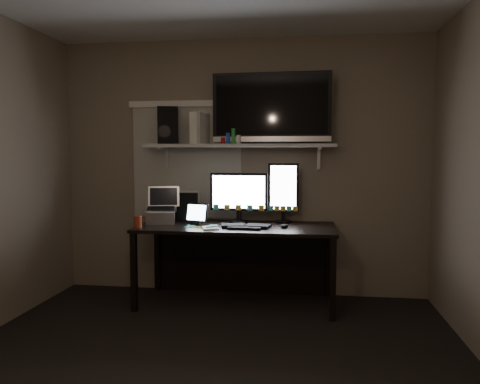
% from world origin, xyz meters
% --- Properties ---
extents(floor, '(3.60, 3.60, 0.00)m').
position_xyz_m(floor, '(0.00, 0.00, 0.00)').
color(floor, black).
rests_on(floor, ground).
extents(back_wall, '(3.60, 0.00, 3.60)m').
position_xyz_m(back_wall, '(0.00, 1.80, 1.25)').
color(back_wall, '#7C6E59').
rests_on(back_wall, floor).
extents(window_blinds, '(1.10, 0.02, 1.10)m').
position_xyz_m(window_blinds, '(-0.55, 1.79, 1.30)').
color(window_blinds, silver).
rests_on(window_blinds, back_wall).
extents(desk, '(1.80, 0.75, 0.73)m').
position_xyz_m(desk, '(0.00, 1.55, 0.55)').
color(desk, black).
rests_on(desk, floor).
extents(wall_shelf, '(1.80, 0.35, 0.03)m').
position_xyz_m(wall_shelf, '(0.00, 1.62, 1.46)').
color(wall_shelf, '#BABAB5').
rests_on(wall_shelf, back_wall).
extents(monitor_landscape, '(0.56, 0.09, 0.49)m').
position_xyz_m(monitor_landscape, '(-0.00, 1.62, 0.97)').
color(monitor_landscape, black).
rests_on(monitor_landscape, desk).
extents(monitor_portrait, '(0.29, 0.06, 0.58)m').
position_xyz_m(monitor_portrait, '(0.42, 1.67, 1.02)').
color(monitor_portrait, black).
rests_on(monitor_portrait, desk).
extents(keyboard, '(0.45, 0.18, 0.03)m').
position_xyz_m(keyboard, '(0.10, 1.33, 0.74)').
color(keyboard, black).
rests_on(keyboard, desk).
extents(mouse, '(0.09, 0.11, 0.04)m').
position_xyz_m(mouse, '(0.44, 1.35, 0.75)').
color(mouse, black).
rests_on(mouse, desk).
extents(notepad, '(0.19, 0.22, 0.01)m').
position_xyz_m(notepad, '(-0.20, 1.23, 0.74)').
color(notepad, beige).
rests_on(notepad, desk).
extents(tablet, '(0.25, 0.17, 0.20)m').
position_xyz_m(tablet, '(-0.37, 1.44, 0.83)').
color(tablet, black).
rests_on(tablet, desk).
extents(file_sorter, '(0.24, 0.11, 0.30)m').
position_xyz_m(file_sorter, '(-0.54, 1.69, 0.88)').
color(file_sorter, black).
rests_on(file_sorter, desk).
extents(laptop, '(0.35, 0.31, 0.34)m').
position_xyz_m(laptop, '(-0.73, 1.47, 0.90)').
color(laptop, silver).
rests_on(laptop, desk).
extents(cup, '(0.08, 0.08, 0.11)m').
position_xyz_m(cup, '(-0.85, 1.19, 0.78)').
color(cup, '#96341B').
rests_on(cup, desk).
extents(sticky_notes, '(0.33, 0.25, 0.00)m').
position_xyz_m(sticky_notes, '(-0.34, 1.33, 0.73)').
color(sticky_notes, gold).
rests_on(sticky_notes, desk).
extents(tv, '(1.11, 0.23, 0.66)m').
position_xyz_m(tv, '(0.30, 1.63, 1.81)').
color(tv, black).
rests_on(tv, wall_shelf).
extents(game_console, '(0.15, 0.26, 0.30)m').
position_xyz_m(game_console, '(-0.39, 1.65, 1.63)').
color(game_console, silver).
rests_on(game_console, wall_shelf).
extents(speaker, '(0.25, 0.28, 0.36)m').
position_xyz_m(speaker, '(-0.70, 1.65, 1.66)').
color(speaker, black).
rests_on(speaker, wall_shelf).
extents(bottles, '(0.24, 0.10, 0.15)m').
position_xyz_m(bottles, '(-0.08, 1.59, 1.56)').
color(bottles, '#A50F0C').
rests_on(bottles, wall_shelf).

